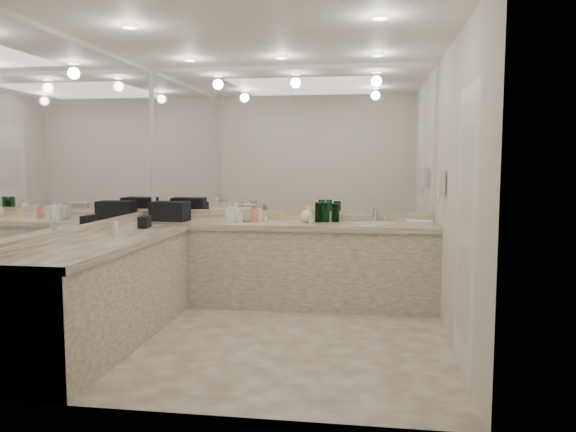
% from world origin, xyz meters
% --- Properties ---
extents(floor, '(3.20, 3.20, 0.00)m').
position_xyz_m(floor, '(0.00, 0.00, 0.00)').
color(floor, beige).
rests_on(floor, ground).
extents(ceiling, '(3.20, 3.20, 0.00)m').
position_xyz_m(ceiling, '(0.00, 0.00, 2.60)').
color(ceiling, white).
rests_on(ceiling, floor).
extents(wall_back, '(3.20, 0.02, 2.60)m').
position_xyz_m(wall_back, '(0.00, 1.50, 1.30)').
color(wall_back, beige).
rests_on(wall_back, floor).
extents(wall_left, '(0.02, 3.00, 2.60)m').
position_xyz_m(wall_left, '(-1.60, 0.00, 1.30)').
color(wall_left, beige).
rests_on(wall_left, floor).
extents(wall_right, '(0.02, 3.00, 2.60)m').
position_xyz_m(wall_right, '(1.60, 0.00, 1.30)').
color(wall_right, beige).
rests_on(wall_right, floor).
extents(vanity_back_base, '(3.20, 0.60, 0.84)m').
position_xyz_m(vanity_back_base, '(0.00, 1.20, 0.42)').
color(vanity_back_base, beige).
rests_on(vanity_back_base, floor).
extents(vanity_back_top, '(3.20, 0.64, 0.06)m').
position_xyz_m(vanity_back_top, '(0.00, 1.19, 0.87)').
color(vanity_back_top, beige).
rests_on(vanity_back_top, vanity_back_base).
extents(vanity_left_base, '(0.60, 2.40, 0.84)m').
position_xyz_m(vanity_left_base, '(-1.30, -0.30, 0.42)').
color(vanity_left_base, beige).
rests_on(vanity_left_base, floor).
extents(vanity_left_top, '(0.64, 2.42, 0.06)m').
position_xyz_m(vanity_left_top, '(-1.29, -0.30, 0.87)').
color(vanity_left_top, beige).
rests_on(vanity_left_top, vanity_left_base).
extents(backsplash_back, '(3.20, 0.04, 0.10)m').
position_xyz_m(backsplash_back, '(0.00, 1.48, 0.95)').
color(backsplash_back, beige).
rests_on(backsplash_back, vanity_back_top).
extents(backsplash_left, '(0.04, 3.00, 0.10)m').
position_xyz_m(backsplash_left, '(-1.58, 0.00, 0.95)').
color(backsplash_left, beige).
rests_on(backsplash_left, vanity_left_top).
extents(mirror_back, '(3.12, 0.01, 1.55)m').
position_xyz_m(mirror_back, '(0.00, 1.49, 1.77)').
color(mirror_back, white).
rests_on(mirror_back, wall_back).
extents(mirror_left, '(0.01, 2.92, 1.55)m').
position_xyz_m(mirror_left, '(-1.59, 0.00, 1.77)').
color(mirror_left, white).
rests_on(mirror_left, wall_left).
extents(sink, '(0.44, 0.44, 0.03)m').
position_xyz_m(sink, '(0.95, 1.20, 0.90)').
color(sink, white).
rests_on(sink, vanity_back_top).
extents(faucet, '(0.24, 0.16, 0.14)m').
position_xyz_m(faucet, '(0.95, 1.41, 0.97)').
color(faucet, silver).
rests_on(faucet, vanity_back_top).
extents(wall_phone, '(0.06, 0.10, 0.24)m').
position_xyz_m(wall_phone, '(1.56, 0.70, 1.35)').
color(wall_phone, white).
rests_on(wall_phone, wall_right).
extents(door, '(0.02, 0.82, 2.10)m').
position_xyz_m(door, '(1.59, -0.50, 1.05)').
color(door, white).
rests_on(door, wall_right).
extents(black_toiletry_bag, '(0.41, 0.28, 0.22)m').
position_xyz_m(black_toiletry_bag, '(-1.28, 1.17, 1.01)').
color(black_toiletry_bag, black).
rests_on(black_toiletry_bag, vanity_back_top).
extents(black_bag_spill, '(0.12, 0.21, 0.11)m').
position_xyz_m(black_bag_spill, '(-1.30, 0.52, 0.95)').
color(black_bag_spill, black).
rests_on(black_bag_spill, vanity_left_top).
extents(cream_cosmetic_case, '(0.27, 0.19, 0.14)m').
position_xyz_m(cream_cosmetic_case, '(-0.51, 1.28, 0.97)').
color(cream_cosmetic_case, beige).
rests_on(cream_cosmetic_case, vanity_back_top).
extents(hand_towel, '(0.28, 0.20, 0.04)m').
position_xyz_m(hand_towel, '(1.41, 1.20, 0.92)').
color(hand_towel, white).
rests_on(hand_towel, vanity_back_top).
extents(lotion_left, '(0.05, 0.05, 0.13)m').
position_xyz_m(lotion_left, '(-1.30, -0.12, 0.96)').
color(lotion_left, white).
rests_on(lotion_left, vanity_left_top).
extents(soap_bottle_a, '(0.10, 0.10, 0.21)m').
position_xyz_m(soap_bottle_a, '(-0.53, 1.17, 1.01)').
color(soap_bottle_a, white).
rests_on(soap_bottle_a, vanity_back_top).
extents(soap_bottle_b, '(0.12, 0.12, 0.21)m').
position_xyz_m(soap_bottle_b, '(-0.60, 1.16, 1.01)').
color(soap_bottle_b, white).
rests_on(soap_bottle_b, vanity_back_top).
extents(soap_bottle_c, '(0.18, 0.18, 0.18)m').
position_xyz_m(soap_bottle_c, '(0.22, 1.24, 0.99)').
color(soap_bottle_c, '#FFF394').
rests_on(soap_bottle_c, vanity_back_top).
extents(green_bottle_0, '(0.07, 0.07, 0.21)m').
position_xyz_m(green_bottle_0, '(0.35, 1.28, 1.01)').
color(green_bottle_0, '#0D431C').
rests_on(green_bottle_0, vanity_back_top).
extents(green_bottle_1, '(0.06, 0.06, 0.20)m').
position_xyz_m(green_bottle_1, '(0.52, 1.33, 1.00)').
color(green_bottle_1, '#0D431C').
rests_on(green_bottle_1, vanity_back_top).
extents(green_bottle_2, '(0.07, 0.07, 0.20)m').
position_xyz_m(green_bottle_2, '(0.53, 1.31, 1.00)').
color(green_bottle_2, '#0D431C').
rests_on(green_bottle_2, vanity_back_top).
extents(green_bottle_3, '(0.07, 0.07, 0.18)m').
position_xyz_m(green_bottle_3, '(0.37, 1.34, 0.99)').
color(green_bottle_3, '#0D431C').
rests_on(green_bottle_3, vanity_back_top).
extents(green_bottle_4, '(0.07, 0.07, 0.21)m').
position_xyz_m(green_bottle_4, '(0.43, 1.30, 1.01)').
color(green_bottle_4, '#0D431C').
rests_on(green_bottle_4, vanity_back_top).
extents(amenity_bottle_0, '(0.06, 0.06, 0.14)m').
position_xyz_m(amenity_bottle_0, '(-0.33, 1.18, 0.97)').
color(amenity_bottle_0, '#E57F66').
rests_on(amenity_bottle_0, vanity_back_top).
extents(amenity_bottle_1, '(0.05, 0.05, 0.11)m').
position_xyz_m(amenity_bottle_1, '(-0.48, 1.14, 0.95)').
color(amenity_bottle_1, white).
rests_on(amenity_bottle_1, vanity_back_top).
extents(amenity_bottle_2, '(0.05, 0.05, 0.08)m').
position_xyz_m(amenity_bottle_2, '(0.28, 1.13, 0.94)').
color(amenity_bottle_2, silver).
rests_on(amenity_bottle_2, vanity_back_top).
extents(amenity_bottle_3, '(0.05, 0.05, 0.06)m').
position_xyz_m(amenity_bottle_3, '(-0.23, 1.26, 0.93)').
color(amenity_bottle_3, white).
rests_on(amenity_bottle_3, vanity_back_top).
extents(amenity_bottle_4, '(0.06, 0.06, 0.15)m').
position_xyz_m(amenity_bottle_4, '(-0.29, 1.22, 0.97)').
color(amenity_bottle_4, white).
rests_on(amenity_bottle_4, vanity_back_top).
extents(amenity_bottle_5, '(0.04, 0.04, 0.07)m').
position_xyz_m(amenity_bottle_5, '(-1.30, 1.20, 0.94)').
color(amenity_bottle_5, white).
rests_on(amenity_bottle_5, vanity_back_top).
extents(amenity_bottle_6, '(0.04, 0.04, 0.10)m').
position_xyz_m(amenity_bottle_6, '(-0.05, 1.24, 0.95)').
color(amenity_bottle_6, '#F2D84C').
rests_on(amenity_bottle_6, vanity_back_top).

